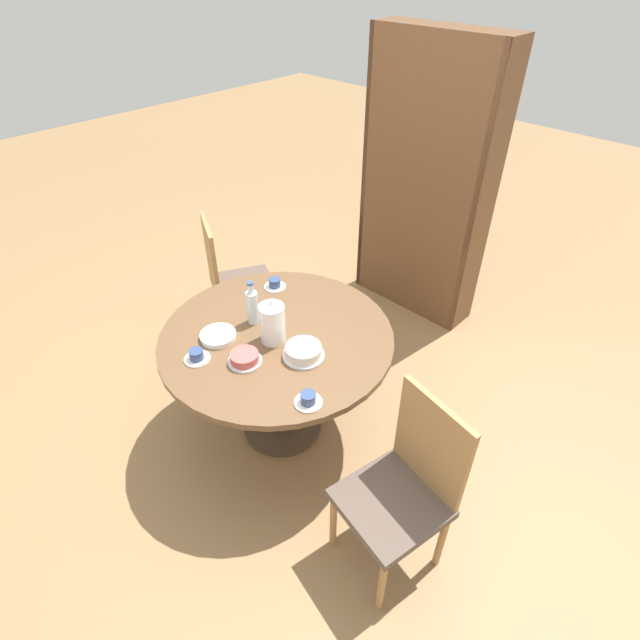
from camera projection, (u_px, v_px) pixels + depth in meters
ground_plane at (283, 426)px, 3.11m from camera, size 14.00×14.00×0.00m
dining_table at (278, 355)px, 2.74m from camera, size 1.25×1.25×0.74m
chair_a at (233, 280)px, 3.51m from camera, size 0.57×0.57×0.95m
chair_b at (404, 487)px, 2.20m from camera, size 0.50×0.50×0.95m
bookshelf at (423, 195)px, 3.60m from camera, size 0.96×0.28×1.99m
coffee_pot at (272, 322)px, 2.55m from camera, size 0.13×0.13×0.26m
water_bottle at (252, 306)px, 2.68m from camera, size 0.06×0.06×0.26m
cake_main at (303, 352)px, 2.50m from camera, size 0.21×0.21×0.07m
cake_second at (245, 358)px, 2.47m from camera, size 0.17×0.17×0.06m
cup_a at (275, 284)px, 3.00m from camera, size 0.13×0.13×0.06m
cup_b at (308, 399)px, 2.26m from camera, size 0.13×0.13×0.06m
cup_c at (197, 356)px, 2.49m from camera, size 0.13×0.13×0.06m
plate_stack at (218, 336)px, 2.62m from camera, size 0.19×0.19×0.03m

